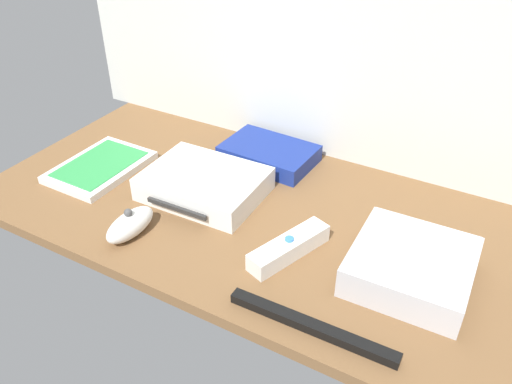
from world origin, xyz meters
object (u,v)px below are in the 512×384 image
game_case (100,167)px  mini_computer (411,266)px  remote_nunchuk (130,224)px  sensor_bar (311,326)px  remote_wand (289,247)px  game_console (203,185)px  network_router (269,154)px

game_case → mini_computer: bearing=0.0°
mini_computer → game_case: bearing=179.4°
game_case → remote_nunchuk: remote_nunchuk is taller
remote_nunchuk → sensor_bar: 34.66cm
mini_computer → remote_wand: size_ratio=1.15×
remote_wand → mini_computer: bearing=31.7°
mini_computer → remote_wand: bearing=-167.9°
mini_computer → remote_nunchuk: bearing=-164.4°
game_console → remote_wand: bearing=-20.0°
game_case → remote_nunchuk: size_ratio=1.88×
game_console → remote_wand: (21.10, -7.19, -0.69)cm
game_console → mini_computer: bearing=-6.1°
game_case → sensor_bar: bearing=-16.7°
mini_computer → network_router: mini_computer is taller
remote_wand → remote_nunchuk: bearing=-142.4°
mini_computer → remote_wand: 18.44cm
game_console → remote_nunchuk: remote_nunchuk is taller
game_case → sensor_bar: game_case is taller
game_case → remote_wand: 43.98cm
game_case → remote_wand: size_ratio=1.26×
remote_wand → remote_nunchuk: 26.35cm
network_router → remote_nunchuk: size_ratio=1.82×
mini_computer → remote_nunchuk: (-43.05, -11.98, -0.60)cm
game_console → remote_wand: size_ratio=1.41×
remote_wand → sensor_bar: remote_wand is taller
mini_computer → game_case: mini_computer is taller
mini_computer → remote_nunchuk: 44.69cm
remote_nunchuk → game_console: bearing=78.0°
remote_nunchuk → sensor_bar: (34.41, -3.97, -1.34)cm
network_router → sensor_bar: (25.72, -36.03, -1.00)cm
mini_computer → network_router: 39.81cm
game_console → remote_nunchuk: bearing=-105.7°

